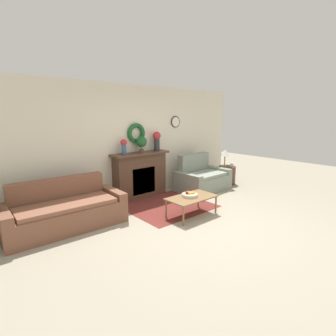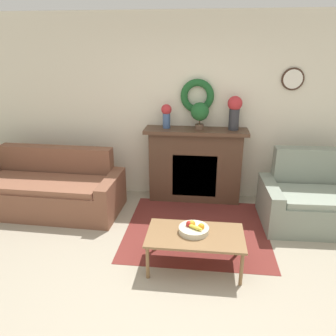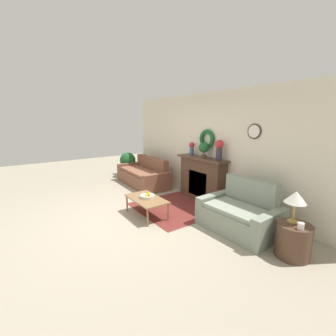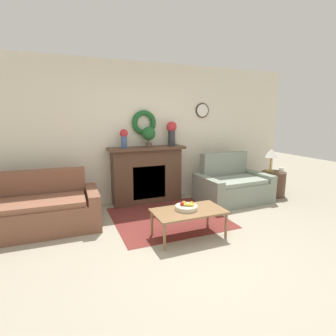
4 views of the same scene
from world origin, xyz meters
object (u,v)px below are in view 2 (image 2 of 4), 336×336
(fruit_bowl, at_px, (194,229))
(vase_on_mantel_left, at_px, (166,114))
(loveseat_right, at_px, (316,201))
(fireplace, at_px, (195,165))
(coffee_table, at_px, (195,237))
(potted_plant_on_mantel, at_px, (200,113))
(couch_left, at_px, (49,190))
(vase_on_mantel_right, at_px, (234,110))

(fruit_bowl, distance_m, vase_on_mantel_left, 1.93)
(loveseat_right, distance_m, vase_on_mantel_left, 2.35)
(fireplace, distance_m, coffee_table, 1.70)
(loveseat_right, relative_size, fruit_bowl, 4.49)
(fireplace, xyz_separation_m, potted_plant_on_mantel, (0.05, -0.01, 0.79))
(loveseat_right, height_order, fruit_bowl, loveseat_right)
(fireplace, bearing_deg, loveseat_right, -18.86)
(couch_left, height_order, vase_on_mantel_right, vase_on_mantel_right)
(coffee_table, relative_size, potted_plant_on_mantel, 2.64)
(fireplace, relative_size, loveseat_right, 1.05)
(fruit_bowl, bearing_deg, potted_plant_on_mantel, 90.15)
(fireplace, relative_size, fruit_bowl, 4.70)
(loveseat_right, xyz_separation_m, vase_on_mantel_right, (-1.09, 0.56, 1.08))
(fireplace, xyz_separation_m, coffee_table, (0.07, -1.69, -0.20))
(couch_left, height_order, fruit_bowl, couch_left)
(couch_left, distance_m, coffee_table, 2.40)
(couch_left, relative_size, vase_on_mantel_right, 4.34)
(vase_on_mantel_right, bearing_deg, vase_on_mantel_left, 180.00)
(fireplace, height_order, coffee_table, fireplace)
(loveseat_right, xyz_separation_m, coffee_table, (-1.55, -1.13, 0.05))
(fruit_bowl, bearing_deg, couch_left, 153.09)
(loveseat_right, relative_size, potted_plant_on_mantel, 3.72)
(potted_plant_on_mantel, bearing_deg, coffee_table, -89.21)
(loveseat_right, bearing_deg, vase_on_mantel_left, 163.02)
(fireplace, height_order, couch_left, fireplace)
(fruit_bowl, bearing_deg, loveseat_right, 34.79)
(coffee_table, relative_size, fruit_bowl, 3.19)
(fireplace, height_order, fruit_bowl, fireplace)
(fruit_bowl, distance_m, potted_plant_on_mantel, 1.87)
(vase_on_mantel_left, distance_m, potted_plant_on_mantel, 0.48)
(coffee_table, bearing_deg, vase_on_mantel_right, 74.80)
(couch_left, bearing_deg, coffee_table, -25.81)
(fruit_bowl, height_order, potted_plant_on_mantel, potted_plant_on_mantel)
(coffee_table, xyz_separation_m, vase_on_mantel_left, (-0.50, 1.69, 0.95))
(coffee_table, bearing_deg, potted_plant_on_mantel, 90.79)
(fireplace, distance_m, potted_plant_on_mantel, 0.79)
(couch_left, height_order, potted_plant_on_mantel, potted_plant_on_mantel)
(fruit_bowl, relative_size, vase_on_mantel_left, 0.92)
(couch_left, height_order, coffee_table, couch_left)
(vase_on_mantel_right, bearing_deg, fireplace, -179.41)
(vase_on_mantel_left, bearing_deg, fireplace, -0.72)
(loveseat_right, distance_m, potted_plant_on_mantel, 1.96)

